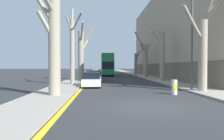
% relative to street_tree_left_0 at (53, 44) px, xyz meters
% --- Properties ---
extents(ground_plane, '(300.00, 300.00, 0.00)m').
position_rel_street_tree_left_0_xyz_m(ground_plane, '(5.55, -3.44, -3.47)').
color(ground_plane, '#2B2D30').
extents(sidewalk_left, '(2.96, 120.00, 0.12)m').
position_rel_street_tree_left_0_xyz_m(sidewalk_left, '(-0.29, 46.56, -3.41)').
color(sidewalk_left, gray).
rests_on(sidewalk_left, ground).
extents(sidewalk_right, '(2.96, 120.00, 0.12)m').
position_rel_street_tree_left_0_xyz_m(sidewalk_right, '(11.40, 46.56, -3.41)').
color(sidewalk_right, gray).
rests_on(sidewalk_right, ground).
extents(building_facade_right, '(10.08, 40.74, 15.09)m').
position_rel_street_tree_left_0_xyz_m(building_facade_right, '(17.87, 21.88, 4.07)').
color(building_facade_right, tan).
rests_on(building_facade_right, ground).
extents(kerb_line_stripe, '(0.24, 120.00, 0.01)m').
position_rel_street_tree_left_0_xyz_m(kerb_line_stripe, '(1.36, 46.56, -3.46)').
color(kerb_line_stripe, yellow).
rests_on(kerb_line_stripe, ground).
extents(street_tree_left_0, '(1.79, 2.12, 6.90)m').
position_rel_street_tree_left_0_xyz_m(street_tree_left_0, '(0.00, 0.00, 0.00)').
color(street_tree_left_0, gray).
rests_on(street_tree_left_0, ground).
extents(street_tree_left_1, '(1.87, 4.54, 8.89)m').
position_rel_street_tree_left_0_xyz_m(street_tree_left_1, '(0.06, 8.09, 0.44)').
color(street_tree_left_1, gray).
rests_on(street_tree_left_1, ground).
extents(street_tree_left_2, '(2.36, 5.31, 8.23)m').
position_rel_street_tree_left_0_xyz_m(street_tree_left_2, '(0.17, 16.71, 0.51)').
color(street_tree_left_2, gray).
rests_on(street_tree_left_2, ground).
extents(street_tree_right_0, '(3.98, 2.95, 8.54)m').
position_rel_street_tree_left_0_xyz_m(street_tree_right_0, '(11.02, 1.69, 0.11)').
color(street_tree_right_0, gray).
rests_on(street_tree_right_0, ground).
extents(street_tree_right_1, '(2.60, 2.43, 7.76)m').
position_rel_street_tree_left_0_xyz_m(street_tree_right_1, '(10.84, 11.80, 0.18)').
color(street_tree_right_1, gray).
rests_on(street_tree_right_1, ground).
extents(street_tree_right_2, '(3.30, 2.77, 8.09)m').
position_rel_street_tree_left_0_xyz_m(street_tree_right_2, '(10.83, 21.54, -0.13)').
color(street_tree_right_2, gray).
rests_on(street_tree_right_2, ground).
extents(street_tree_right_3, '(2.35, 2.17, 6.83)m').
position_rel_street_tree_left_0_xyz_m(street_tree_right_3, '(11.18, 32.30, -0.53)').
color(street_tree_right_3, gray).
rests_on(street_tree_right_3, ground).
extents(double_decker_bus, '(2.50, 10.44, 4.55)m').
position_rel_street_tree_left_0_xyz_m(double_decker_bus, '(4.39, 29.78, -0.89)').
color(double_decker_bus, '#1E7F47').
rests_on(double_decker_bus, ground).
extents(parked_car_0, '(1.73, 4.00, 1.43)m').
position_rel_street_tree_left_0_xyz_m(parked_car_0, '(2.23, 6.35, -2.80)').
color(parked_car_0, silver).
rests_on(parked_car_0, ground).
extents(parked_car_1, '(1.80, 4.52, 1.50)m').
position_rel_street_tree_left_0_xyz_m(parked_car_1, '(2.23, 11.74, -2.76)').
color(parked_car_1, '#4C5156').
rests_on(parked_car_1, ground).
extents(parked_car_2, '(1.80, 3.93, 1.38)m').
position_rel_street_tree_left_0_xyz_m(parked_car_2, '(2.23, 18.10, -2.82)').
color(parked_car_2, '#4C5156').
rests_on(parked_car_2, ground).
extents(lamp_post, '(1.40, 0.20, 9.13)m').
position_rel_street_tree_left_0_xyz_m(lamp_post, '(10.28, 2.27, 1.57)').
color(lamp_post, '#4C4F54').
rests_on(lamp_post, ground).
extents(traffic_bollard, '(0.39, 0.40, 1.05)m').
position_rel_street_tree_left_0_xyz_m(traffic_bollard, '(8.32, 0.54, -2.94)').
color(traffic_bollard, white).
rests_on(traffic_bollard, ground).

